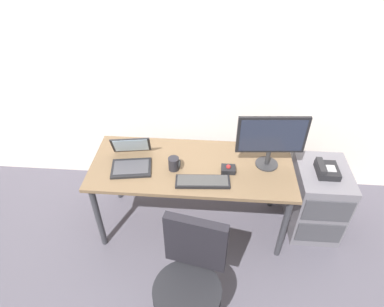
# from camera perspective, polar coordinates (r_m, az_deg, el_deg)

# --- Properties ---
(ground_plane) EXTENTS (8.00, 8.00, 0.00)m
(ground_plane) POSITION_cam_1_polar(r_m,az_deg,el_deg) (3.17, 0.00, -11.84)
(ground_plane) COLOR #46434E
(back_wall) EXTENTS (6.00, 0.10, 2.80)m
(back_wall) POSITION_cam_1_polar(r_m,az_deg,el_deg) (2.89, 1.07, 17.56)
(back_wall) COLOR beige
(back_wall) RESTS_ON ground
(desk) EXTENTS (1.63, 0.68, 0.72)m
(desk) POSITION_cam_1_polar(r_m,az_deg,el_deg) (2.70, 0.00, -3.23)
(desk) COLOR brown
(desk) RESTS_ON ground
(file_cabinet) EXTENTS (0.42, 0.53, 0.66)m
(file_cabinet) POSITION_cam_1_polar(r_m,az_deg,el_deg) (3.11, 20.71, -7.43)
(file_cabinet) COLOR #5A5860
(file_cabinet) RESTS_ON ground
(desk_phone) EXTENTS (0.17, 0.20, 0.09)m
(desk_phone) POSITION_cam_1_polar(r_m,az_deg,el_deg) (2.86, 22.24, -2.62)
(desk_phone) COLOR black
(desk_phone) RESTS_ON file_cabinet
(office_chair) EXTENTS (0.52, 0.52, 0.93)m
(office_chair) POSITION_cam_1_polar(r_m,az_deg,el_deg) (2.33, -0.41, -22.16)
(office_chair) COLOR black
(office_chair) RESTS_ON ground
(monitor_main) EXTENTS (0.53, 0.18, 0.45)m
(monitor_main) POSITION_cam_1_polar(r_m,az_deg,el_deg) (2.56, 13.60, 2.62)
(monitor_main) COLOR #262628
(monitor_main) RESTS_ON desk
(keyboard) EXTENTS (0.42, 0.16, 0.03)m
(keyboard) POSITION_cam_1_polar(r_m,az_deg,el_deg) (2.49, 1.85, -4.86)
(keyboard) COLOR black
(keyboard) RESTS_ON desk
(laptop) EXTENTS (0.36, 0.37, 0.22)m
(laptop) POSITION_cam_1_polar(r_m,az_deg,el_deg) (2.67, -10.47, -1.03)
(laptop) COLOR black
(laptop) RESTS_ON desk
(trackball_mouse) EXTENTS (0.11, 0.09, 0.07)m
(trackball_mouse) POSITION_cam_1_polar(r_m,az_deg,el_deg) (2.60, 6.30, -2.68)
(trackball_mouse) COLOR black
(trackball_mouse) RESTS_ON desk
(coffee_mug) EXTENTS (0.09, 0.08, 0.11)m
(coffee_mug) POSITION_cam_1_polar(r_m,az_deg,el_deg) (2.58, -3.11, -1.77)
(coffee_mug) COLOR black
(coffee_mug) RESTS_ON desk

